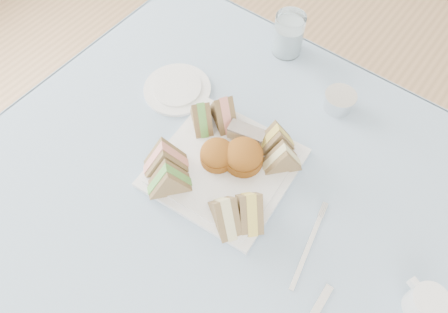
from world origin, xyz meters
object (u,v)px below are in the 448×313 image
Objects in this scene: table at (212,260)px; creamer_jug at (426,304)px; serving_plate at (224,168)px; water_glass at (289,34)px.

creamer_jug reaches higher than table.
water_glass is (-0.09, 0.37, 0.05)m from serving_plate.
creamer_jug is (0.53, -0.39, -0.03)m from water_glass.
water_glass reaches higher than table.
table is 0.59m from creamer_jug.
table is 0.39m from serving_plate.
table is at bearing -83.15° from serving_plate.
table is 14.17× the size of creamer_jug.
water_glass is (-0.10, 0.45, 0.43)m from table.
water_glass is at bearing 167.68° from creamer_jug.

